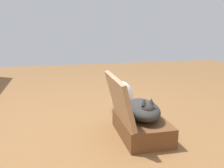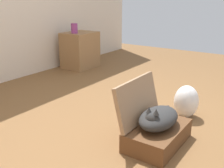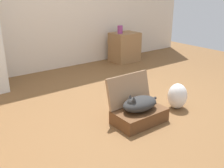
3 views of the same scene
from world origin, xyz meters
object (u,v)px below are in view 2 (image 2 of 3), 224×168
cat (158,118)px  plastic_bag_white (186,102)px  side_table (80,50)px  suitcase_base (158,135)px  vase_tall (74,28)px

cat → plastic_bag_white: (0.66, -0.00, -0.07)m
cat → side_table: 2.71m
suitcase_base → cat: size_ratio=1.15×
vase_tall → plastic_bag_white: bearing=-110.0°
suitcase_base → side_table: bearing=54.2°
plastic_bag_white → vase_tall: (0.80, 2.18, 0.51)m
plastic_bag_white → side_table: bearing=67.0°
side_table → vase_tall: (-0.14, -0.01, 0.38)m
side_table → suitcase_base: bearing=-125.8°
cat → side_table: size_ratio=0.87×
cat → vase_tall: vase_tall is taller
cat → vase_tall: size_ratio=3.29×
side_table → cat: bearing=-125.9°
suitcase_base → plastic_bag_white: plastic_bag_white is taller
plastic_bag_white → side_table: side_table is taller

